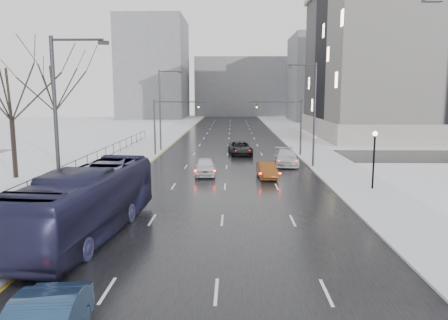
# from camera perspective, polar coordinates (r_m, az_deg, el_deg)

# --- Properties ---
(road) EXTENTS (16.00, 150.00, 0.04)m
(road) POSITION_cam_1_polar(r_m,az_deg,el_deg) (62.40, 0.60, 2.15)
(road) COLOR black
(road) RESTS_ON ground
(cross_road) EXTENTS (130.00, 10.00, 0.04)m
(cross_road) POSITION_cam_1_polar(r_m,az_deg,el_deg) (50.50, 0.47, 0.58)
(cross_road) COLOR black
(cross_road) RESTS_ON ground
(sidewalk_left) EXTENTS (5.00, 150.00, 0.16)m
(sidewalk_left) POSITION_cam_1_polar(r_m,az_deg,el_deg) (63.37, -8.95, 2.20)
(sidewalk_left) COLOR silver
(sidewalk_left) RESTS_ON ground
(sidewalk_right) EXTENTS (5.00, 150.00, 0.16)m
(sidewalk_right) POSITION_cam_1_polar(r_m,az_deg,el_deg) (63.18, 10.17, 2.15)
(sidewalk_right) COLOR silver
(sidewalk_right) RESTS_ON ground
(park_strip) EXTENTS (14.00, 150.00, 0.12)m
(park_strip) POSITION_cam_1_polar(r_m,az_deg,el_deg) (65.70, -17.14, 2.13)
(park_strip) COLOR white
(park_strip) RESTS_ON ground
(tree_park_d) EXTENTS (8.75, 8.75, 12.50)m
(tree_park_d) POSITION_cam_1_polar(r_m,az_deg,el_deg) (41.04, -25.51, -2.21)
(tree_park_d) COLOR black
(tree_park_d) RESTS_ON ground
(tree_park_e) EXTENTS (9.45, 9.45, 13.50)m
(tree_park_e) POSITION_cam_1_polar(r_m,az_deg,el_deg) (50.19, -20.85, -0.07)
(tree_park_e) COLOR black
(tree_park_e) RESTS_ON ground
(iron_fence) EXTENTS (0.06, 70.00, 1.30)m
(iron_fence) POSITION_cam_1_polar(r_m,az_deg,el_deg) (35.31, -21.52, -2.13)
(iron_fence) COLOR black
(iron_fence) RESTS_ON sidewalk_left
(streetlight_r_mid) EXTENTS (2.95, 0.25, 10.00)m
(streetlight_r_mid) POSITION_cam_1_polar(r_m,az_deg,el_deg) (42.69, 11.45, 6.46)
(streetlight_r_mid) COLOR #2D2D33
(streetlight_r_mid) RESTS_ON ground
(streetlight_l_near) EXTENTS (2.95, 0.25, 10.00)m
(streetlight_l_near) POSITION_cam_1_polar(r_m,az_deg,el_deg) (23.71, -20.58, 4.36)
(streetlight_l_near) COLOR #2D2D33
(streetlight_l_near) RESTS_ON ground
(streetlight_l_far) EXTENTS (2.95, 0.25, 10.00)m
(streetlight_l_far) POSITION_cam_1_polar(r_m,az_deg,el_deg) (54.71, -8.13, 7.02)
(streetlight_l_far) COLOR #2D2D33
(streetlight_l_far) RESTS_ON ground
(lamppost_r_mid) EXTENTS (0.36, 0.36, 4.28)m
(lamppost_r_mid) POSITION_cam_1_polar(r_m,az_deg,el_deg) (33.91, 19.03, 1.06)
(lamppost_r_mid) COLOR black
(lamppost_r_mid) RESTS_ON sidewalk_right
(mast_signal_right) EXTENTS (6.10, 0.33, 6.50)m
(mast_signal_right) POSITION_cam_1_polar(r_m,az_deg,el_deg) (50.53, 8.84, 5.15)
(mast_signal_right) COLOR #2D2D33
(mast_signal_right) RESTS_ON ground
(mast_signal_left) EXTENTS (6.10, 0.33, 6.50)m
(mast_signal_left) POSITION_cam_1_polar(r_m,az_deg,el_deg) (50.70, -7.87, 5.18)
(mast_signal_left) COLOR #2D2D33
(mast_signal_left) RESTS_ON ground
(no_uturn_sign) EXTENTS (0.60, 0.06, 2.70)m
(no_uturn_sign) POSITION_cam_1_polar(r_m,az_deg,el_deg) (47.04, 11.70, 2.60)
(no_uturn_sign) COLOR #2D2D33
(no_uturn_sign) RESTS_ON sidewalk_right
(civic_building) EXTENTS (41.00, 31.00, 24.80)m
(civic_building) POSITION_cam_1_polar(r_m,az_deg,el_deg) (81.70, 26.55, 10.67)
(civic_building) COLOR gray
(civic_building) RESTS_ON ground
(bldg_far_right) EXTENTS (24.00, 20.00, 22.00)m
(bldg_far_right) POSITION_cam_1_polar(r_m,az_deg,el_deg) (120.21, 14.56, 10.30)
(bldg_far_right) COLOR slate
(bldg_far_right) RESTS_ON ground
(bldg_far_left) EXTENTS (18.00, 22.00, 28.00)m
(bldg_far_left) POSITION_cam_1_polar(r_m,az_deg,el_deg) (129.15, -9.12, 11.68)
(bldg_far_left) COLOR slate
(bldg_far_left) RESTS_ON ground
(bldg_far_center) EXTENTS (30.00, 18.00, 18.00)m
(bldg_far_center) POSITION_cam_1_polar(r_m,az_deg,el_deg) (142.04, 2.55, 9.48)
(bldg_far_center) COLOR slate
(bldg_far_center) RESTS_ON ground
(bus) EXTENTS (4.15, 12.74, 3.48)m
(bus) POSITION_cam_1_polar(r_m,az_deg,el_deg) (23.04, -17.30, -5.26)
(bus) COLOR #20203F
(bus) RESTS_ON road
(sedan_center_near) EXTENTS (2.02, 4.55, 1.52)m
(sedan_center_near) POSITION_cam_1_polar(r_m,az_deg,el_deg) (38.41, -2.47, -0.85)
(sedan_center_near) COLOR silver
(sedan_center_near) RESTS_ON road
(sedan_right_near) EXTENTS (1.67, 4.13, 1.33)m
(sedan_right_near) POSITION_cam_1_polar(r_m,az_deg,el_deg) (37.19, 5.62, -1.34)
(sedan_right_near) COLOR brown
(sedan_right_near) RESTS_ON road
(sedan_right_cross) EXTENTS (3.03, 5.65, 1.51)m
(sedan_right_cross) POSITION_cam_1_polar(r_m,az_deg,el_deg) (51.12, 2.15, 1.55)
(sedan_right_cross) COLOR black
(sedan_right_cross) RESTS_ON road
(sedan_right_far) EXTENTS (2.41, 5.52, 1.58)m
(sedan_right_far) POSITION_cam_1_polar(r_m,az_deg,el_deg) (44.00, 8.09, 0.35)
(sedan_right_far) COLOR silver
(sedan_right_far) RESTS_ON road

